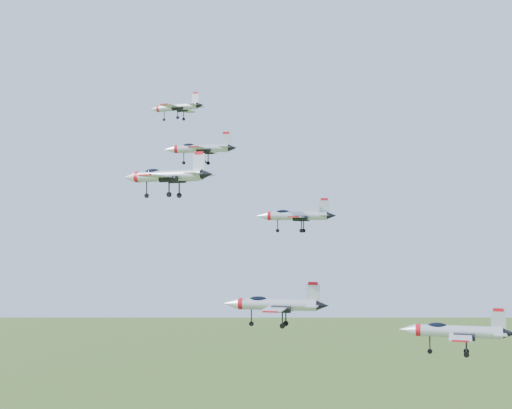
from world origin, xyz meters
The scene contains 6 objects.
jet_lead centered at (-23.49, 12.76, 144.73)m, with size 11.39×9.45×3.04m.
jet_left_high centered at (-5.78, -4.82, 134.40)m, with size 10.84×9.27×2.97m.
jet_right_high centered at (-0.70, -19.29, 129.25)m, with size 13.25×10.99×3.54m.
jet_left_low centered at (6.19, 2.47, 124.56)m, with size 11.64×9.95×3.19m.
jet_right_low centered at (11.39, -13.10, 113.26)m, with size 13.02×11.12×3.56m.
jet_trail centered at (30.90, -2.87, 110.11)m, with size 13.70×11.61×3.71m.
Camera 1 is at (54.51, -90.13, 122.37)m, focal length 50.00 mm.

